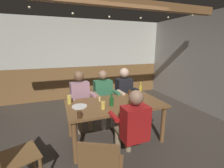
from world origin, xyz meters
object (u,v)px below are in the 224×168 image
(pint_glass_0, at_px, (130,93))
(pint_glass_1, at_px, (135,95))
(person_1, at_px, (104,95))
(pint_glass_2, at_px, (80,114))
(dining_table, at_px, (115,108))
(pint_glass_4, at_px, (69,100))
(plate_0, at_px, (79,106))
(table_candle, at_px, (100,99))
(bottle_2, at_px, (131,102))
(person_2, at_px, (125,92))
(chair_empty_near_right, at_px, (10,157))
(person_3, at_px, (132,124))
(condiment_caddy, at_px, (138,100))
(bottle_1, at_px, (140,91))
(bottle_0, at_px, (112,101))
(person_0, at_px, (81,97))
(pint_glass_3, at_px, (103,105))

(pint_glass_0, bearing_deg, pint_glass_1, -92.35)
(person_1, distance_m, pint_glass_2, 1.31)
(dining_table, xyz_separation_m, pint_glass_4, (-0.79, 0.24, 0.18))
(plate_0, bearing_deg, pint_glass_1, 4.07)
(table_candle, distance_m, bottle_2, 0.62)
(person_2, distance_m, table_candle, 0.93)
(pint_glass_4, bearing_deg, chair_empty_near_right, -132.50)
(person_3, relative_size, condiment_caddy, 8.47)
(person_1, distance_m, condiment_caddy, 0.89)
(bottle_2, distance_m, pint_glass_4, 1.10)
(pint_glass_2, bearing_deg, bottle_1, 24.27)
(condiment_caddy, relative_size, pint_glass_2, 1.29)
(pint_glass_0, bearing_deg, person_3, -114.33)
(chair_empty_near_right, distance_m, pint_glass_0, 2.26)
(person_3, height_order, table_candle, person_3)
(dining_table, bearing_deg, person_1, 89.82)
(bottle_0, bearing_deg, person_3, -79.69)
(dining_table, relative_size, table_candle, 21.83)
(person_0, height_order, pint_glass_0, person_0)
(bottle_1, xyz_separation_m, bottle_2, (-0.45, -0.47, -0.03))
(pint_glass_2, bearing_deg, bottle_2, 8.56)
(person_0, xyz_separation_m, plate_0, (-0.13, -0.67, 0.06))
(person_0, bearing_deg, bottle_2, 120.63)
(person_0, height_order, plate_0, person_0)
(person_1, relative_size, pint_glass_3, 9.68)
(person_3, bearing_deg, plate_0, 129.64)
(person_3, bearing_deg, bottle_0, 98.44)
(person_2, height_order, pint_glass_0, person_2)
(bottle_1, xyz_separation_m, pint_glass_2, (-1.34, -0.61, -0.06))
(condiment_caddy, height_order, bottle_1, bottle_1)
(pint_glass_1, xyz_separation_m, pint_glass_3, (-0.74, -0.30, -0.01))
(pint_glass_0, bearing_deg, person_2, 79.96)
(person_1, xyz_separation_m, table_candle, (-0.24, -0.51, 0.11))
(person_2, distance_m, person_3, 1.49)
(bottle_0, xyz_separation_m, bottle_1, (0.75, 0.32, 0.03))
(pint_glass_0, distance_m, pint_glass_3, 0.92)
(table_candle, height_order, pint_glass_2, pint_glass_2)
(person_0, distance_m, person_3, 1.48)
(chair_empty_near_right, distance_m, bottle_1, 2.38)
(table_candle, relative_size, condiment_caddy, 0.57)
(condiment_caddy, bearing_deg, pint_glass_3, -171.07)
(pint_glass_0, bearing_deg, table_candle, -167.74)
(dining_table, relative_size, pint_glass_4, 11.16)
(bottle_0, relative_size, pint_glass_3, 1.77)
(person_3, relative_size, plate_0, 4.58)
(pint_glass_0, bearing_deg, bottle_2, -114.54)
(plate_0, relative_size, pint_glass_4, 1.65)
(chair_empty_near_right, relative_size, plate_0, 3.40)
(bottle_1, relative_size, pint_glass_2, 2.72)
(plate_0, height_order, pint_glass_4, pint_glass_4)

